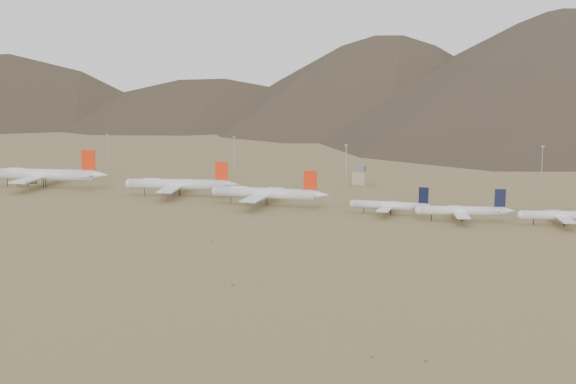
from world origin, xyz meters
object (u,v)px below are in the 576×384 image
at_px(widebody_east, 265,193).
at_px(narrowbody_b, 463,211).
at_px(control_tower, 360,176).
at_px(narrowbody_a, 391,205).
at_px(widebody_west, 43,174).
at_px(widebody_centre, 178,184).

xyz_separation_m(widebody_east, narrowbody_b, (102.95, -3.49, -1.55)).
relative_size(narrowbody_b, control_tower, 3.73).
relative_size(narrowbody_a, control_tower, 3.59).
distance_m(widebody_west, narrowbody_a, 216.22).
relative_size(widebody_centre, narrowbody_b, 1.41).
bearing_deg(narrowbody_a, widebody_east, 174.13).
height_order(widebody_west, control_tower, widebody_west).
bearing_deg(widebody_centre, widebody_east, -25.95).
height_order(widebody_centre, control_tower, widebody_centre).
bearing_deg(widebody_west, widebody_centre, -12.28).
bearing_deg(narrowbody_b, widebody_east, 159.77).
xyz_separation_m(widebody_centre, control_tower, (80.22, 81.18, -1.34)).
relative_size(widebody_centre, narrowbody_a, 1.47).
bearing_deg(narrowbody_a, widebody_west, 173.09).
bearing_deg(narrowbody_a, widebody_centre, 170.25).
height_order(widebody_east, control_tower, widebody_east).
bearing_deg(widebody_east, narrowbody_a, -7.63).
relative_size(narrowbody_a, narrowbody_b, 0.96).
height_order(narrowbody_a, control_tower, narrowbody_a).
relative_size(widebody_west, widebody_east, 1.18).
xyz_separation_m(widebody_centre, narrowbody_b, (160.45, -12.72, -1.69)).
bearing_deg(widebody_east, widebody_west, 170.85).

